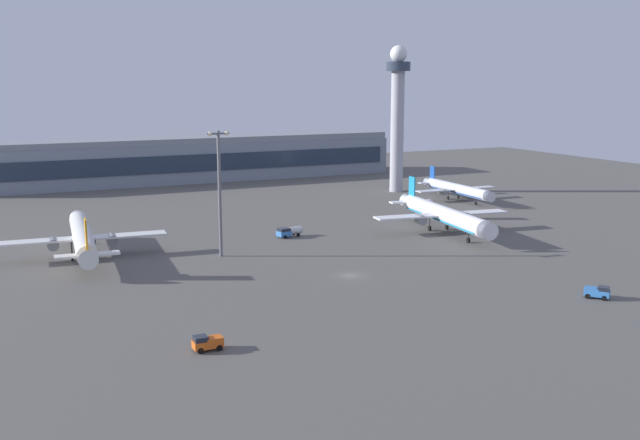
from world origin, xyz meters
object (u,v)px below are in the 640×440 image
control_tower (398,109)px  apron_light_east (219,186)px  airplane_taxiway_distant (83,237)px  fuel_truck (289,231)px  cargo_loader (207,343)px  airplane_mid_apron (457,189)px  airplane_far_stand (443,215)px  maintenance_van (598,292)px

control_tower → apron_light_east: (-82.68, -63.91, -12.32)m
airplane_taxiway_distant → fuel_truck: bearing=5.1°
cargo_loader → fuel_truck: 75.93m
airplane_taxiway_distant → cargo_loader: 65.12m
airplane_mid_apron → fuel_truck: size_ratio=5.44×
apron_light_east → airplane_far_stand: bearing=1.0°
maintenance_van → apron_light_east: (-48.90, 57.88, 14.07)m
control_tower → airplane_far_stand: (-25.02, -62.93, -23.19)m
airplane_taxiway_distant → cargo_loader: size_ratio=10.80×
maintenance_van → cargo_loader: bearing=-41.9°
control_tower → maintenance_van: control_tower is taller
airplane_mid_apron → airplane_far_stand: bearing=52.3°
cargo_loader → fuel_truck: fuel_truck is taller
airplane_mid_apron → maintenance_van: bearing=69.2°
control_tower → airplane_far_stand: 71.59m
airplane_taxiway_distant → airplane_mid_apron: airplane_taxiway_distant is taller
cargo_loader → airplane_mid_apron: bearing=-49.3°
apron_light_east → maintenance_van: bearing=-49.8°
cargo_loader → airplane_taxiway_distant: bearing=6.9°
airplane_far_stand → apron_light_east: bearing=8.8°
control_tower → apron_light_east: 105.22m
cargo_loader → fuel_truck: size_ratio=0.63×
apron_light_east → control_tower: bearing=37.7°
airplane_mid_apron → maintenance_van: 106.54m
airplane_taxiway_distant → airplane_far_stand: bearing=-2.1°
fuel_truck → maintenance_van: bearing=-167.5°
maintenance_van → airplane_mid_apron: bearing=-150.6°
airplane_far_stand → airplane_taxiway_distant: (-84.37, 10.85, -0.02)m
fuel_truck → control_tower: bearing=-59.3°
control_tower → maintenance_van: (-33.78, -121.78, -26.38)m
fuel_truck → airplane_mid_apron: bearing=-77.2°
cargo_loader → control_tower: bearing=-40.8°
maintenance_van → fuel_truck: bearing=-105.7°
airplane_taxiway_distant → fuel_truck: airplane_taxiway_distant is taller
maintenance_van → fuel_truck: size_ratio=0.68×
cargo_loader → fuel_truck: (40.05, 64.51, 0.19)m
fuel_truck → apron_light_east: size_ratio=0.24×
cargo_loader → maintenance_van: 68.34m
airplane_taxiway_distant → control_tower: bearing=30.7°
control_tower → fuel_truck: 85.09m
control_tower → fuel_truck: (-61.89, -52.19, -26.20)m
airplane_far_stand → cargo_loader: airplane_far_stand is taller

